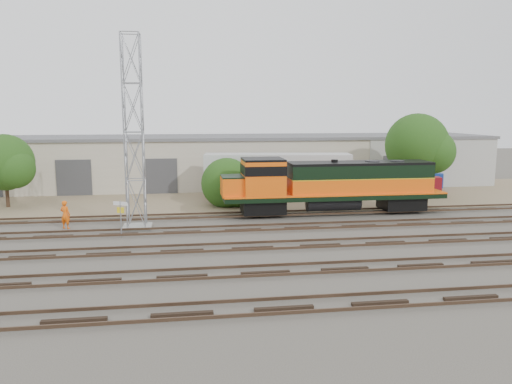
{
  "coord_description": "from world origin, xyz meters",
  "views": [
    {
      "loc": [
        -3.84,
        -30.44,
        7.76
      ],
      "look_at": [
        1.23,
        4.0,
        2.2
      ],
      "focal_mm": 35.0,
      "sensor_mm": 36.0,
      "label": 1
    }
  ],
  "objects": [
    {
      "name": "semi_trailer",
      "position": [
        4.97,
        13.89,
        2.56
      ],
      "size": [
        13.44,
        4.45,
        4.06
      ],
      "rotation": [
        0.0,
        0.0,
        -0.14
      ],
      "color": "silver",
      "rests_on": "ground"
    },
    {
      "name": "tree_mid",
      "position": [
        -0.02,
        10.68,
        1.78
      ],
      "size": [
        4.5,
        4.29,
        4.29
      ],
      "color": "#382619",
      "rests_on": "ground"
    },
    {
      "name": "worker",
      "position": [
        -11.77,
        3.98,
        0.96
      ],
      "size": [
        0.82,
        0.69,
        1.92
      ],
      "primitive_type": "imported",
      "rotation": [
        0.0,
        0.0,
        2.76
      ],
      "color": "#FA5E0D",
      "rests_on": "ground"
    },
    {
      "name": "dirt_strip",
      "position": [
        0.0,
        15.0,
        0.01
      ],
      "size": [
        80.0,
        16.0,
        0.02
      ],
      "primitive_type": "cube",
      "color": "#726047",
      "rests_on": "ground"
    },
    {
      "name": "tree_west",
      "position": [
        -18.02,
        12.52,
        3.62
      ],
      "size": [
        4.85,
        4.62,
        6.05
      ],
      "color": "#382619",
      "rests_on": "ground"
    },
    {
      "name": "ground",
      "position": [
        0.0,
        0.0,
        0.0
      ],
      "size": [
        140.0,
        140.0,
        0.0
      ],
      "primitive_type": "plane",
      "color": "#47423A",
      "rests_on": "ground"
    },
    {
      "name": "sign_post",
      "position": [
        -7.76,
        0.97,
        1.62
      ],
      "size": [
        0.89,
        0.42,
        2.32
      ],
      "color": "gray",
      "rests_on": "ground"
    },
    {
      "name": "dumpster_blue",
      "position": [
        22.22,
        18.01,
        0.75
      ],
      "size": [
        2.07,
        2.02,
        1.5
      ],
      "primitive_type": "cube",
      "rotation": [
        0.0,
        0.0,
        -0.42
      ],
      "color": "navy",
      "rests_on": "ground"
    },
    {
      "name": "locomotive",
      "position": [
        7.25,
        6.0,
        2.36
      ],
      "size": [
        17.12,
        3.0,
        4.12
      ],
      "color": "black",
      "rests_on": "tracks"
    },
    {
      "name": "tracks",
      "position": [
        0.0,
        -3.0,
        0.08
      ],
      "size": [
        80.0,
        20.4,
        0.28
      ],
      "color": "black",
      "rests_on": "ground"
    },
    {
      "name": "signal_tower",
      "position": [
        -6.99,
        3.34,
        6.24
      ],
      "size": [
        1.89,
        1.89,
        12.78
      ],
      "rotation": [
        0.0,
        0.0,
        -0.02
      ],
      "color": "gray",
      "rests_on": "ground"
    },
    {
      "name": "dumpster_red",
      "position": [
        20.81,
        15.81,
        0.7
      ],
      "size": [
        1.76,
        1.68,
        1.4
      ],
      "primitive_type": "cube",
      "rotation": [
        0.0,
        0.0,
        -0.21
      ],
      "color": "maroon",
      "rests_on": "ground"
    },
    {
      "name": "tree_east",
      "position": [
        17.55,
        12.16,
        4.7
      ],
      "size": [
        5.99,
        5.7,
        7.7
      ],
      "color": "#382619",
      "rests_on": "ground"
    },
    {
      "name": "warehouse",
      "position": [
        0.04,
        22.98,
        2.65
      ],
      "size": [
        58.4,
        10.4,
        5.3
      ],
      "color": "#C0B6A0",
      "rests_on": "ground"
    }
  ]
}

